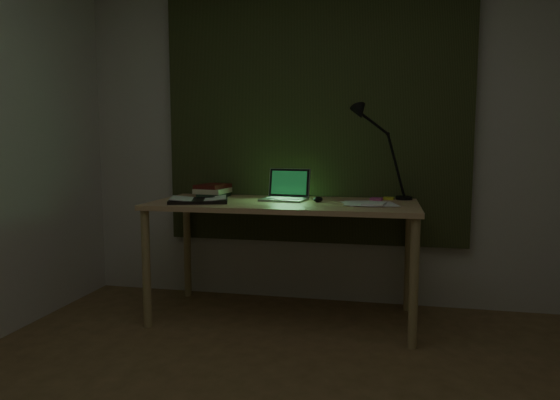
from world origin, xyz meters
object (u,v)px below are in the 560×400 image
at_px(open_textbook, 199,200).
at_px(loose_papers, 367,203).
at_px(desk, 284,261).
at_px(laptop, 284,185).
at_px(desk_lamp, 405,156).
at_px(book_stack, 214,190).

height_order(open_textbook, loose_papers, open_textbook).
relative_size(desk, loose_papers, 5.49).
xyz_separation_m(laptop, desk_lamp, (0.80, 0.23, 0.19)).
bearing_deg(open_textbook, book_stack, 75.15).
distance_m(open_textbook, book_stack, 0.34).
distance_m(laptop, desk_lamp, 0.85).
distance_m(open_textbook, loose_papers, 1.09).
relative_size(laptop, open_textbook, 0.89).
bearing_deg(desk, laptop, 102.35).
xyz_separation_m(laptop, open_textbook, (-0.53, -0.21, -0.09)).
distance_m(book_stack, desk_lamp, 1.37).
bearing_deg(laptop, loose_papers, -4.30).
distance_m(desk, laptop, 0.51).
bearing_deg(loose_papers, laptop, 167.80).
bearing_deg(desk_lamp, book_stack, 176.23).
bearing_deg(desk_lamp, laptop, -171.87).
xyz_separation_m(laptop, book_stack, (-0.54, 0.13, -0.06)).
bearing_deg(book_stack, open_textbook, -87.51).
relative_size(book_stack, loose_papers, 0.77).
distance_m(desk, desk_lamp, 1.09).
height_order(desk, loose_papers, loose_papers).
bearing_deg(open_textbook, loose_papers, -12.63).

